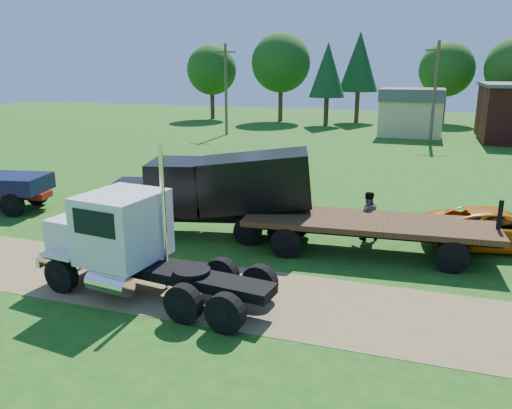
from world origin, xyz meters
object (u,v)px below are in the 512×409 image
(black_dump_truck, at_px, (219,189))
(white_semi_tractor, at_px, (126,242))
(flatbed_trailer, at_px, (368,227))
(orange_pickup, at_px, (499,228))

(black_dump_truck, bearing_deg, white_semi_tractor, -111.36)
(white_semi_tractor, relative_size, flatbed_trailer, 0.83)
(black_dump_truck, xyz_separation_m, orange_pickup, (10.85, 1.99, -1.21))
(white_semi_tractor, distance_m, orange_pickup, 13.99)
(black_dump_truck, bearing_deg, orange_pickup, -3.56)
(black_dump_truck, distance_m, flatbed_trailer, 6.15)
(black_dump_truck, bearing_deg, flatbed_trailer, -15.72)
(white_semi_tractor, distance_m, flatbed_trailer, 8.84)
(orange_pickup, bearing_deg, white_semi_tractor, 112.34)
(white_semi_tractor, height_order, orange_pickup, white_semi_tractor)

